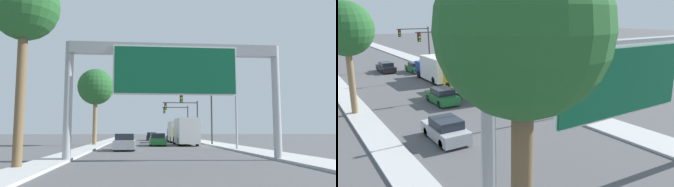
% 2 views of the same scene
% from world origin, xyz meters
% --- Properties ---
extents(sidewalk_right, '(3.00, 120.00, 0.15)m').
position_xyz_m(sidewalk_right, '(7.75, 60.00, 0.07)').
color(sidewalk_right, '#B3B3B3').
rests_on(sidewalk_right, ground).
extents(median_strip_left, '(2.00, 120.00, 0.15)m').
position_xyz_m(median_strip_left, '(-7.25, 60.00, 0.07)').
color(median_strip_left, '#B3B3B3').
rests_on(median_strip_left, ground).
extents(sign_gantry, '(13.40, 0.73, 7.22)m').
position_xyz_m(sign_gantry, '(0.00, 17.88, 5.55)').
color(sign_gantry, '#9EA0A5').
rests_on(sign_gantry, ground).
extents(car_mid_center, '(1.87, 4.25, 1.54)m').
position_xyz_m(car_mid_center, '(-3.50, 28.62, 0.72)').
color(car_mid_center, '#A5A8AD').
rests_on(car_mid_center, ground).
extents(car_far_right, '(1.76, 4.79, 1.45)m').
position_xyz_m(car_far_right, '(0.00, 57.79, 0.69)').
color(car_far_right, black).
rests_on(car_far_right, ground).
extents(car_near_left, '(1.78, 4.39, 1.46)m').
position_xyz_m(car_near_left, '(3.50, 55.25, 0.69)').
color(car_near_left, '#1E662D').
rests_on(car_near_left, ground).
extents(car_mid_right, '(1.83, 4.29, 1.49)m').
position_xyz_m(car_mid_right, '(0.00, 37.42, 0.70)').
color(car_mid_right, '#1E662D').
rests_on(car_mid_right, ground).
extents(truck_box_primary, '(2.39, 8.20, 3.28)m').
position_xyz_m(truck_box_primary, '(3.50, 38.26, 1.66)').
color(truck_box_primary, yellow).
rests_on(truck_box_primary, ground).
extents(truck_box_secondary, '(2.40, 7.85, 3.13)m').
position_xyz_m(truck_box_secondary, '(3.50, 47.71, 1.59)').
color(truck_box_secondary, navy).
rests_on(truck_box_secondary, ground).
extents(traffic_light_near_intersection, '(4.21, 0.32, 6.63)m').
position_xyz_m(traffic_light_near_intersection, '(5.48, 38.00, 4.43)').
color(traffic_light_near_intersection, '#2D2D30').
rests_on(traffic_light_near_intersection, ground).
extents(traffic_light_mid_block, '(5.49, 0.32, 6.36)m').
position_xyz_m(traffic_light_mid_block, '(4.99, 48.00, 4.36)').
color(traffic_light_mid_block, '#2D2D30').
rests_on(traffic_light_mid_block, ground).
extents(traffic_light_far_intersection, '(4.84, 0.32, 6.32)m').
position_xyz_m(traffic_light_far_intersection, '(5.22, 58.00, 4.29)').
color(traffic_light_far_intersection, '#2D2D30').
rests_on(traffic_light_far_intersection, ground).
extents(palm_tree_foreground, '(3.41, 3.41, 9.68)m').
position_xyz_m(palm_tree_foreground, '(-7.90, 14.21, 7.82)').
color(palm_tree_foreground, brown).
rests_on(palm_tree_foreground, ground).
extents(palm_tree_background, '(4.37, 4.37, 9.29)m').
position_xyz_m(palm_tree_background, '(-7.52, 38.17, 7.03)').
color(palm_tree_background, '#8C704C').
rests_on(palm_tree_background, ground).
extents(street_lamp_right, '(2.82, 0.28, 9.62)m').
position_xyz_m(street_lamp_right, '(6.52, 27.99, 5.64)').
color(street_lamp_right, '#9EA0A5').
rests_on(street_lamp_right, ground).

